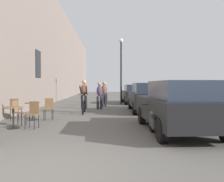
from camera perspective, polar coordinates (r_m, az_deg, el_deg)
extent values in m
plane|color=#5B5954|center=(4.42, -16.15, -17.86)|extent=(88.00, 88.00, 0.00)
cube|color=gray|center=(18.83, -15.56, 10.66)|extent=(0.50, 68.00, 8.93)
cube|color=black|center=(15.90, -17.01, 6.12)|extent=(0.04, 1.10, 1.70)
cylinder|color=black|center=(8.77, -22.24, -8.12)|extent=(0.40, 0.40, 0.02)
cylinder|color=black|center=(8.71, -22.26, -5.87)|extent=(0.05, 0.05, 0.67)
cylinder|color=brown|center=(8.68, -22.28, -3.57)|extent=(0.64, 0.64, 0.02)
cylinder|color=black|center=(8.32, -17.85, -7.09)|extent=(0.02, 0.02, 0.45)
cylinder|color=black|center=(8.46, -19.84, -6.97)|extent=(0.02, 0.02, 0.45)
cylinder|color=black|center=(8.61, -16.93, -6.80)|extent=(0.02, 0.02, 0.45)
cylinder|color=black|center=(8.75, -18.87, -6.68)|extent=(0.02, 0.02, 0.45)
cube|color=brown|center=(8.50, -18.38, -5.32)|extent=(0.43, 0.43, 0.02)
cube|color=brown|center=(8.64, -17.88, -3.74)|extent=(0.34, 0.07, 0.42)
cylinder|color=black|center=(9.34, -19.60, -6.17)|extent=(0.02, 0.02, 0.45)
cylinder|color=black|center=(9.06, -20.57, -6.42)|extent=(0.02, 0.02, 0.45)
cylinder|color=black|center=(9.49, -21.33, -6.06)|extent=(0.02, 0.02, 0.45)
cylinder|color=black|center=(9.22, -22.34, -6.30)|extent=(0.02, 0.02, 0.45)
cube|color=brown|center=(9.25, -20.97, -4.79)|extent=(0.44, 0.44, 0.02)
cube|color=brown|center=(9.32, -21.95, -3.40)|extent=(0.08, 0.34, 0.42)
cylinder|color=black|center=(10.54, -18.18, -6.46)|extent=(0.40, 0.40, 0.02)
cylinder|color=black|center=(10.50, -18.19, -4.59)|extent=(0.05, 0.05, 0.67)
cylinder|color=brown|center=(10.47, -18.21, -2.68)|extent=(0.64, 0.64, 0.02)
cylinder|color=black|center=(10.17, -13.97, -5.50)|extent=(0.02, 0.02, 0.45)
cylinder|color=black|center=(10.22, -15.78, -5.48)|extent=(0.02, 0.02, 0.45)
cylinder|color=black|center=(10.49, -13.74, -5.29)|extent=(0.02, 0.02, 0.45)
cylinder|color=black|center=(10.53, -15.49, -5.27)|extent=(0.02, 0.02, 0.45)
cube|color=brown|center=(10.32, -14.76, -4.09)|extent=(0.41, 0.41, 0.02)
cube|color=brown|center=(10.48, -14.62, -2.80)|extent=(0.34, 0.05, 0.42)
cylinder|color=black|center=(10.94, -22.13, -5.08)|extent=(0.02, 0.02, 0.45)
cylinder|color=black|center=(10.82, -20.55, -5.14)|extent=(0.02, 0.02, 0.45)
cylinder|color=black|center=(10.65, -22.83, -5.26)|extent=(0.02, 0.02, 0.45)
cylinder|color=black|center=(10.52, -21.22, -5.33)|extent=(0.02, 0.02, 0.45)
cube|color=brown|center=(10.71, -21.69, -3.95)|extent=(0.40, 0.40, 0.02)
cube|color=brown|center=(10.52, -22.09, -2.85)|extent=(0.34, 0.04, 0.42)
torus|color=black|center=(11.86, -6.87, -3.96)|extent=(0.06, 0.71, 0.71)
torus|color=black|center=(12.90, -6.48, -3.51)|extent=(0.06, 0.71, 0.71)
cylinder|color=black|center=(12.79, -6.52, -2.28)|extent=(0.04, 0.21, 0.58)
cylinder|color=black|center=(12.27, -6.70, -0.87)|extent=(0.05, 0.82, 0.14)
cylinder|color=black|center=(11.86, -6.87, -2.34)|extent=(0.04, 0.09, 0.67)
cylinder|color=black|center=(12.40, -6.66, -3.53)|extent=(0.05, 1.00, 0.12)
cylinder|color=black|center=(11.86, -6.86, -0.71)|extent=(0.52, 0.03, 0.03)
ellipsoid|color=black|center=(12.68, -6.55, -0.88)|extent=(0.12, 0.24, 0.06)
ellipsoid|color=brown|center=(12.60, -6.59, 0.35)|extent=(0.34, 0.35, 0.59)
sphere|color=tan|center=(12.55, -6.60, 2.15)|extent=(0.22, 0.22, 0.22)
cylinder|color=#26262D|center=(12.54, -6.15, -2.65)|extent=(0.13, 0.40, 0.75)
cylinder|color=#26262D|center=(12.56, -7.06, -2.65)|extent=(0.13, 0.40, 0.75)
cylinder|color=brown|center=(12.20, -6.06, 0.28)|extent=(0.11, 0.75, 0.48)
cylinder|color=brown|center=(12.22, -7.39, 0.28)|extent=(0.10, 0.75, 0.48)
cylinder|color=#26262D|center=(14.33, -2.59, -2.77)|extent=(0.14, 0.14, 0.78)
cylinder|color=#26262D|center=(14.34, -3.39, -2.76)|extent=(0.14, 0.14, 0.78)
ellipsoid|color=#4C3D5B|center=(14.30, -3.00, 0.03)|extent=(0.35, 0.26, 0.62)
sphere|color=#A57A5B|center=(14.29, -3.00, 1.66)|extent=(0.22, 0.22, 0.22)
cylinder|color=#26262D|center=(16.18, -2.26, -2.22)|extent=(0.14, 0.14, 0.81)
cylinder|color=#26262D|center=(16.18, -1.56, -2.22)|extent=(0.14, 0.14, 0.81)
ellipsoid|color=brown|center=(16.15, -1.91, 0.35)|extent=(0.35, 0.25, 0.64)
sphere|color=#A57A5B|center=(16.14, -1.91, 1.84)|extent=(0.22, 0.22, 0.22)
cylinder|color=#26262D|center=(18.54, -1.97, -1.76)|extent=(0.14, 0.14, 0.80)
cylinder|color=#26262D|center=(18.53, -1.36, -1.76)|extent=(0.14, 0.14, 0.80)
ellipsoid|color=#38564C|center=(18.51, -1.67, 0.44)|extent=(0.35, 0.25, 0.63)
sphere|color=tan|center=(18.51, -1.67, 1.72)|extent=(0.22, 0.22, 0.22)
cylinder|color=black|center=(18.07, 2.16, 4.19)|extent=(0.12, 0.12, 4.60)
sphere|color=silver|center=(18.35, 2.17, 11.82)|extent=(0.32, 0.32, 0.32)
cube|color=black|center=(7.81, 14.97, -4.29)|extent=(1.94, 4.46, 0.72)
cube|color=#283342|center=(7.27, 16.28, 0.22)|extent=(1.60, 2.42, 0.53)
cylinder|color=black|center=(9.06, 7.06, -5.74)|extent=(0.22, 0.64, 0.64)
cylinder|color=black|center=(9.49, 17.05, -5.46)|extent=(0.22, 0.64, 0.64)
cylinder|color=black|center=(6.24, 11.74, -9.06)|extent=(0.22, 0.64, 0.64)
cube|color=black|center=(13.27, 8.30, -1.92)|extent=(1.90, 4.38, 0.71)
cube|color=#283342|center=(12.74, 8.65, 0.70)|extent=(1.57, 2.38, 0.52)
cylinder|color=black|center=(14.63, 4.31, -2.98)|extent=(0.22, 0.63, 0.63)
cylinder|color=black|center=(14.84, 10.62, -2.94)|extent=(0.22, 0.63, 0.63)
cylinder|color=black|center=(11.79, 5.35, -4.07)|extent=(0.22, 0.63, 0.63)
cylinder|color=black|center=(12.05, 13.14, -3.98)|extent=(0.22, 0.63, 0.63)
cube|color=black|center=(18.84, 5.20, -1.01)|extent=(1.73, 4.12, 0.67)
cube|color=#283342|center=(18.33, 5.40, 0.75)|extent=(1.45, 2.23, 0.50)
cylinder|color=black|center=(20.13, 2.53, -1.79)|extent=(0.20, 0.59, 0.59)
cylinder|color=black|center=(20.31, 6.90, -1.77)|extent=(0.20, 0.59, 0.59)
cylinder|color=black|center=(17.43, 3.22, -2.31)|extent=(0.20, 0.59, 0.59)
cylinder|color=black|center=(17.64, 8.24, -2.28)|extent=(0.20, 0.59, 0.59)
torus|color=black|center=(7.67, 9.32, -7.21)|extent=(0.12, 0.69, 0.69)
torus|color=black|center=(6.26, 11.31, -9.20)|extent=(0.13, 0.70, 0.70)
cube|color=#333338|center=(6.94, 10.22, -7.29)|extent=(0.27, 0.77, 0.28)
ellipsoid|color=#23512D|center=(7.01, 10.09, -5.39)|extent=(0.30, 0.53, 0.24)
cube|color=black|center=(6.64, 10.62, -5.96)|extent=(0.26, 0.45, 0.10)
cylinder|color=black|center=(7.50, 9.45, -3.17)|extent=(0.62, 0.05, 0.03)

